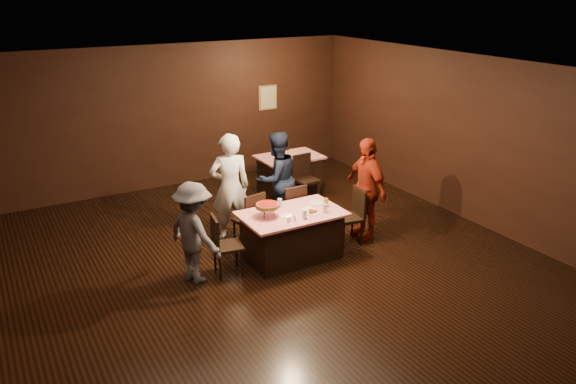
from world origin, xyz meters
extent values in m
plane|color=black|center=(0.00, 0.00, 0.00)|extent=(10.00, 10.00, 0.00)
cube|color=silver|center=(0.00, 0.00, 3.00)|extent=(8.00, 10.00, 0.04)
cube|color=black|center=(0.00, 5.00, 1.50)|extent=(8.00, 0.04, 3.00)
cube|color=black|center=(4.00, 0.00, 1.50)|extent=(0.04, 10.00, 3.00)
cube|color=tan|center=(2.20, 4.97, 1.70)|extent=(0.46, 0.03, 0.56)
cube|color=beige|center=(2.20, 4.95, 1.70)|extent=(0.38, 0.01, 0.48)
cube|color=red|center=(0.38, 0.71, 0.39)|extent=(1.60, 1.00, 0.77)
cube|color=#B50C10|center=(1.87, 3.39, 0.39)|extent=(1.30, 0.90, 0.77)
cube|color=black|center=(-0.02, 1.46, 0.47)|extent=(0.51, 0.51, 0.95)
cube|color=black|center=(0.78, 1.46, 0.47)|extent=(0.43, 0.43, 0.95)
cube|color=black|center=(-0.72, 0.71, 0.47)|extent=(0.48, 0.48, 0.95)
cube|color=black|center=(1.48, 0.71, 0.47)|extent=(0.47, 0.47, 0.95)
cube|color=black|center=(1.87, 2.69, 0.47)|extent=(0.44, 0.44, 0.95)
cube|color=black|center=(1.87, 3.99, 0.47)|extent=(0.45, 0.45, 0.95)
imported|color=silver|center=(-0.17, 1.83, 0.93)|extent=(0.76, 0.58, 1.86)
imported|color=#141C31|center=(0.83, 2.02, 0.86)|extent=(0.93, 0.78, 1.72)
imported|color=#525257|center=(-1.22, 0.77, 0.76)|extent=(0.87, 1.12, 1.52)
imported|color=maroon|center=(1.88, 0.80, 0.88)|extent=(0.47, 1.05, 1.76)
cylinder|color=black|center=(-0.02, 0.86, 0.84)|extent=(0.01, 0.01, 0.15)
cylinder|color=black|center=(-0.11, 0.71, 0.84)|extent=(0.01, 0.01, 0.15)
cylinder|color=black|center=(0.06, 0.71, 0.84)|extent=(0.01, 0.01, 0.15)
cylinder|color=silver|center=(-0.02, 0.76, 0.93)|extent=(0.38, 0.38, 0.01)
cylinder|color=#B27233|center=(-0.02, 0.76, 0.96)|extent=(0.35, 0.35, 0.05)
cylinder|color=#A5140C|center=(-0.02, 0.76, 0.98)|extent=(0.30, 0.30, 0.01)
cylinder|color=white|center=(0.63, 0.53, 0.78)|extent=(0.25, 0.25, 0.01)
cylinder|color=#B27233|center=(0.63, 0.53, 0.81)|extent=(0.18, 0.18, 0.04)
cylinder|color=#A5140C|center=(0.63, 0.53, 0.83)|extent=(0.14, 0.14, 0.01)
cylinder|color=white|center=(0.93, 0.86, 0.78)|extent=(0.25, 0.25, 0.01)
cylinder|color=silver|center=(0.43, 0.41, 0.84)|extent=(0.08, 0.08, 0.14)
cylinder|color=silver|center=(0.83, 0.46, 0.84)|extent=(0.08, 0.08, 0.14)
cylinder|color=#BF7F26|center=(0.98, 0.66, 0.84)|extent=(0.08, 0.08, 0.14)
cylinder|color=silver|center=(0.33, 1.01, 0.84)|extent=(0.08, 0.08, 0.14)
cylinder|color=silver|center=(0.20, 0.46, 0.81)|extent=(0.04, 0.04, 0.08)
cylinder|color=silver|center=(0.20, 0.46, 0.85)|extent=(0.05, 0.05, 0.02)
cylinder|color=silver|center=(0.26, 0.41, 0.81)|extent=(0.04, 0.04, 0.08)
cylinder|color=silver|center=(0.26, 0.41, 0.85)|extent=(0.05, 0.05, 0.02)
cylinder|color=silver|center=(0.14, 0.41, 0.81)|extent=(0.04, 0.04, 0.08)
cylinder|color=silver|center=(0.14, 0.41, 0.85)|extent=(0.05, 0.05, 0.02)
cube|color=white|center=(0.68, 0.71, 0.77)|extent=(0.19, 0.19, 0.01)
cube|color=white|center=(0.23, 0.66, 0.77)|extent=(0.21, 0.21, 0.01)
camera|label=1|loc=(-3.68, -6.31, 4.13)|focal=35.00mm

